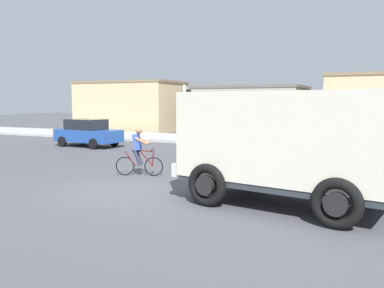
% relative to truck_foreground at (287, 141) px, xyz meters
% --- Properties ---
extents(ground_plane, '(120.00, 120.00, 0.00)m').
position_rel_truck_foreground_xyz_m(ground_plane, '(-4.79, -0.30, -1.67)').
color(ground_plane, '#4C4C51').
extents(sidewalk_far, '(80.00, 5.00, 0.16)m').
position_rel_truck_foreground_xyz_m(sidewalk_far, '(-4.79, 14.79, -1.59)').
color(sidewalk_far, '#ADADA8').
rests_on(sidewalk_far, ground).
extents(truck_foreground, '(5.77, 3.53, 2.90)m').
position_rel_truck_foreground_xyz_m(truck_foreground, '(0.00, 0.00, 0.00)').
color(truck_foreground, silver).
rests_on(truck_foreground, ground).
extents(cyclist, '(1.65, 0.69, 1.72)m').
position_rel_truck_foreground_xyz_m(cyclist, '(-5.62, 1.88, -0.80)').
color(cyclist, black).
rests_on(cyclist, ground).
extents(traffic_light_pole, '(0.24, 0.43, 3.20)m').
position_rel_truck_foreground_xyz_m(traffic_light_pole, '(-3.87, 2.09, 0.40)').
color(traffic_light_pole, red).
rests_on(traffic_light_pole, ground).
extents(car_red_near, '(4.15, 2.18, 1.60)m').
position_rel_truck_foreground_xyz_m(car_red_near, '(-13.36, 8.51, -0.85)').
color(car_red_near, '#234C9E').
rests_on(car_red_near, ground).
extents(building_corner_left, '(9.00, 5.61, 4.38)m').
position_rel_truck_foreground_xyz_m(building_corner_left, '(-18.37, 20.69, 0.53)').
color(building_corner_left, '#D1B284').
rests_on(building_corner_left, ground).
extents(building_mid_block, '(8.15, 6.43, 3.82)m').
position_rel_truck_foreground_xyz_m(building_mid_block, '(-7.23, 21.25, 0.25)').
color(building_mid_block, '#9E9389').
rests_on(building_mid_block, ground).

